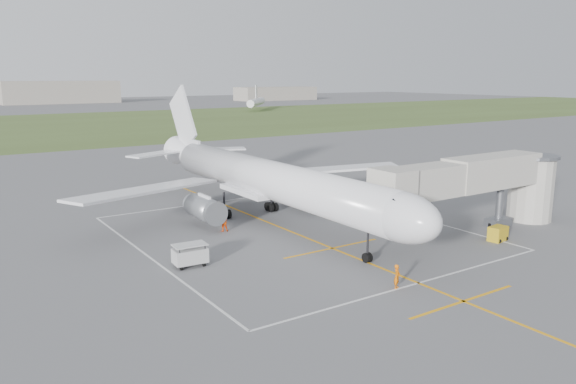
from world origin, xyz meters
TOP-DOWN VIEW (x-y plane):
  - ground at (0.00, 0.00)m, footprint 700.00×700.00m
  - grass_strip at (0.00, 130.00)m, footprint 700.00×120.00m
  - apron_markings at (0.00, -5.82)m, footprint 28.20×60.00m
  - airliner at (-0.00, 0.75)m, footprint 38.93×46.75m
  - jet_bridge at (15.72, -13.50)m, footprint 23.40×5.00m
  - gpu_unit at (13.83, -16.50)m, footprint 1.91×1.46m
  - baggage_cart at (-12.11, -7.50)m, footprint 2.67×1.71m
  - ramp_worker_nose at (-2.01, -19.84)m, footprint 0.75×0.68m
  - ramp_worker_wing at (-5.29, 0.07)m, footprint 1.11×0.99m
  - distant_aircraft at (6.96, 168.69)m, footprint 202.93×31.28m

SIDE VIEW (x-z plane):
  - ground at x=0.00m, z-range 0.00..0.00m
  - apron_markings at x=0.00m, z-range 0.00..0.01m
  - grass_strip at x=0.00m, z-range 0.00..0.02m
  - gpu_unit at x=13.83m, z-range -0.01..1.31m
  - ramp_worker_nose at x=-2.01m, z-range 0.00..1.73m
  - baggage_cart at x=-12.11m, z-range 0.02..1.81m
  - ramp_worker_wing at x=-5.29m, z-range 0.00..1.88m
  - distant_aircraft at x=6.96m, z-range -0.84..8.01m
  - airliner at x=0.00m, z-range -2.37..11.15m
  - jet_bridge at x=15.72m, z-range 1.14..8.34m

